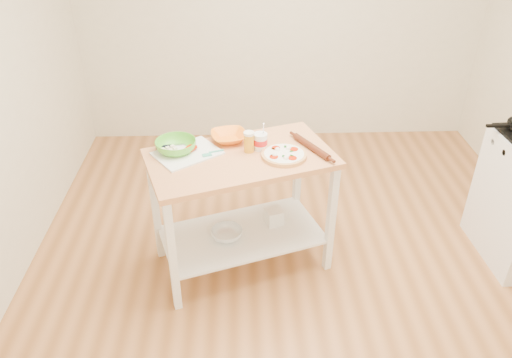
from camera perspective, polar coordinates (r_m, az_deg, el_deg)
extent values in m
cube|color=#B47542|center=(3.68, 5.21, -11.05)|extent=(4.00, 4.50, 0.02)
cube|color=beige|center=(5.07, 2.98, 18.98)|extent=(4.00, 0.02, 2.70)
cube|color=tan|center=(3.27, -1.77, 2.33)|extent=(1.34, 1.00, 0.04)
cube|color=white|center=(3.62, -1.60, -6.35)|extent=(1.25, 0.92, 0.02)
cube|color=white|center=(3.19, -9.52, -8.86)|extent=(0.06, 0.06, 0.86)
cube|color=white|center=(3.64, -11.42, -3.31)|extent=(0.06, 0.06, 0.86)
cube|color=white|center=(3.49, 8.56, -4.69)|extent=(0.06, 0.06, 0.86)
cube|color=white|center=(3.90, 4.71, -0.06)|extent=(0.06, 0.06, 0.86)
cube|color=black|center=(3.86, 25.96, 5.49)|extent=(0.17, 0.03, 0.02)
cylinder|color=#E9AC63|center=(3.25, 3.21, 2.68)|extent=(0.30, 0.30, 0.02)
cylinder|color=#E9AC63|center=(3.24, 3.21, 2.86)|extent=(0.30, 0.30, 0.01)
cylinder|color=white|center=(3.24, 3.21, 2.88)|extent=(0.26, 0.26, 0.01)
cylinder|color=#BC1A00|center=(3.29, 4.35, 3.41)|extent=(0.06, 0.06, 0.01)
cylinder|color=#BC1A00|center=(3.29, 2.28, 3.56)|extent=(0.06, 0.06, 0.01)
cylinder|color=#BC1A00|center=(3.19, 2.05, 2.54)|extent=(0.06, 0.06, 0.01)
cylinder|color=#BC1A00|center=(3.18, 4.19, 2.39)|extent=(0.06, 0.06, 0.01)
sphere|color=white|center=(3.29, 3.73, 3.49)|extent=(0.04, 0.04, 0.04)
sphere|color=white|center=(3.27, 2.47, 3.35)|extent=(0.04, 0.04, 0.04)
sphere|color=white|center=(3.21, 2.15, 2.73)|extent=(0.04, 0.04, 0.04)
sphere|color=white|center=(3.18, 3.45, 2.38)|extent=(0.04, 0.04, 0.04)
plane|color=#0C510E|center=(3.26, 4.07, 3.20)|extent=(0.03, 0.03, 0.00)
plane|color=#0C510E|center=(3.31, 3.36, 3.75)|extent=(0.03, 0.03, 0.00)
plane|color=#0C510E|center=(3.28, 1.99, 3.49)|extent=(0.04, 0.04, 0.00)
plane|color=#0C510E|center=(3.21, 1.90, 2.77)|extent=(0.03, 0.03, 0.00)
plane|color=#0C510E|center=(3.20, 3.15, 2.65)|extent=(0.03, 0.03, 0.00)
plane|color=#0C510E|center=(3.21, 4.09, 2.71)|extent=(0.04, 0.04, 0.00)
cube|color=white|center=(3.30, -7.85, 2.93)|extent=(0.50, 0.48, 0.01)
cube|color=#F4EACC|center=(3.30, -10.28, 3.04)|extent=(0.03, 0.03, 0.02)
cube|color=#F4EACC|center=(3.32, -9.75, 3.22)|extent=(0.03, 0.03, 0.02)
cube|color=#F4EACC|center=(3.33, -9.22, 3.40)|extent=(0.03, 0.03, 0.02)
cube|color=#F4EACC|center=(3.33, -10.57, 3.27)|extent=(0.03, 0.03, 0.02)
cube|color=#F4EACC|center=(3.34, -10.04, 3.45)|extent=(0.03, 0.03, 0.02)
cube|color=#F4EACC|center=(3.36, -9.52, 3.63)|extent=(0.03, 0.03, 0.02)
cylinder|color=#BC1A00|center=(3.32, -7.74, 3.31)|extent=(0.07, 0.07, 0.01)
cylinder|color=#BC1A00|center=(3.33, -7.53, 3.48)|extent=(0.07, 0.07, 0.01)
cylinder|color=#BC1A00|center=(3.33, -7.31, 3.65)|extent=(0.07, 0.07, 0.01)
cube|color=teal|center=(3.25, -5.62, 2.75)|extent=(0.07, 0.05, 0.01)
cylinder|color=teal|center=(3.29, -4.56, 3.20)|extent=(0.10, 0.04, 0.01)
cube|color=silver|center=(3.40, -8.36, 3.93)|extent=(0.18, 0.05, 0.00)
cube|color=black|center=(3.38, -10.54, 3.66)|extent=(0.10, 0.04, 0.01)
imported|color=orange|center=(3.43, -3.12, 4.84)|extent=(0.29, 0.29, 0.06)
imported|color=#57C030|center=(3.32, -9.14, 3.71)|extent=(0.29, 0.29, 0.08)
cylinder|color=orange|center=(3.28, -0.81, 4.14)|extent=(0.07, 0.07, 0.12)
cylinder|color=white|center=(3.25, -0.82, 5.23)|extent=(0.07, 0.07, 0.02)
cylinder|color=white|center=(3.31, 0.50, 4.31)|extent=(0.09, 0.09, 0.11)
cylinder|color=red|center=(3.31, 0.50, 4.31)|extent=(0.09, 0.09, 0.04)
cylinder|color=silver|center=(3.27, 0.86, 5.67)|extent=(0.01, 0.06, 0.12)
cylinder|color=#552413|center=(3.34, 6.36, 3.68)|extent=(0.22, 0.34, 0.04)
imported|color=silver|center=(3.56, -3.36, -6.28)|extent=(0.26, 0.26, 0.07)
cube|color=white|center=(3.68, 2.08, -4.29)|extent=(0.15, 0.15, 0.12)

